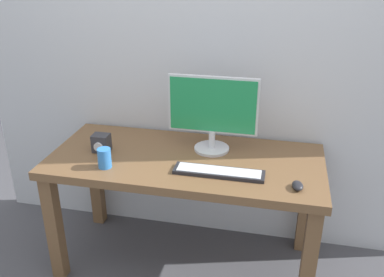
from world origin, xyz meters
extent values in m
plane|color=#4C4C51|center=(0.00, 0.00, 0.00)|extent=(6.00, 6.00, 0.00)
cube|color=silver|center=(0.00, 0.38, 1.50)|extent=(2.85, 0.04, 3.00)
cube|color=brown|center=(0.00, 0.00, 0.70)|extent=(1.52, 0.69, 0.05)
cube|color=brown|center=(-0.70, -0.28, 0.34)|extent=(0.07, 0.07, 0.68)
cube|color=brown|center=(0.70, -0.28, 0.34)|extent=(0.07, 0.07, 0.68)
cube|color=brown|center=(-0.70, 0.28, 0.34)|extent=(0.07, 0.07, 0.68)
cube|color=brown|center=(0.70, 0.28, 0.34)|extent=(0.07, 0.07, 0.68)
cylinder|color=silver|center=(0.13, 0.13, 0.73)|extent=(0.20, 0.20, 0.02)
cylinder|color=silver|center=(0.13, 0.13, 0.79)|extent=(0.04, 0.04, 0.10)
cube|color=silver|center=(0.13, 0.14, 0.99)|extent=(0.51, 0.02, 0.33)
cube|color=#1E8C4C|center=(0.13, 0.13, 0.99)|extent=(0.48, 0.01, 0.30)
cube|color=#232328|center=(0.21, -0.14, 0.73)|extent=(0.47, 0.11, 0.02)
cube|color=silver|center=(0.21, -0.14, 0.74)|extent=(0.43, 0.09, 0.00)
ellipsoid|color=#232328|center=(0.61, -0.21, 0.74)|extent=(0.07, 0.09, 0.03)
cube|color=#333338|center=(-0.49, -0.02, 0.78)|extent=(0.09, 0.08, 0.10)
cylinder|color=silver|center=(-0.49, -0.07, 0.77)|extent=(0.05, 0.01, 0.05)
cylinder|color=#337FD8|center=(-0.39, -0.20, 0.78)|extent=(0.07, 0.07, 0.11)
camera|label=1|loc=(0.48, -2.04, 1.79)|focal=39.44mm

